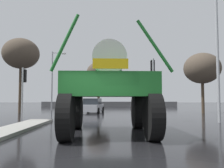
{
  "coord_description": "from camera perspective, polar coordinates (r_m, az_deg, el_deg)",
  "views": [
    {
      "loc": [
        0.52,
        -6.42,
        1.54
      ],
      "look_at": [
        0.53,
        6.21,
        2.33
      ],
      "focal_mm": 36.49,
      "sensor_mm": 36.0,
      "label": 1
    }
  ],
  "objects": [
    {
      "name": "bare_tree_far_center",
      "position": [
        38.92,
        -3.41,
        2.88
      ],
      "size": [
        4.04,
        4.04,
        7.69
      ],
      "color": "#473828",
      "rests_on": "ground"
    },
    {
      "name": "roadside_barrier",
      "position": [
        42.76,
        -0.73,
        -5.05
      ],
      "size": [
        25.42,
        0.24,
        0.9
      ],
      "primitive_type": "cube",
      "color": "#59595B",
      "rests_on": "ground"
    },
    {
      "name": "oversize_sprayer",
      "position": [
        9.99,
        -0.89,
        -1.29
      ],
      "size": [
        4.48,
        5.47,
        4.59
      ],
      "rotation": [
        0.0,
        0.0,
        1.62
      ],
      "color": "black",
      "rests_on": "ground"
    },
    {
      "name": "median_island",
      "position": [
        10.95,
        -25.82,
        -10.91
      ],
      "size": [
        1.46,
        10.96,
        0.15
      ],
      "primitive_type": "cube",
      "color": "#9E9B93",
      "rests_on": "ground"
    },
    {
      "name": "traffic_signal_far_left",
      "position": [
        34.89,
        7.27,
        -1.75
      ],
      "size": [
        0.24,
        0.55,
        3.62
      ],
      "color": "#A8AAAF",
      "rests_on": "ground"
    },
    {
      "name": "traffic_signal_near_left",
      "position": [
        15.89,
        -21.32,
        0.37
      ],
      "size": [
        0.24,
        0.54,
        3.52
      ],
      "color": "#A8AAAF",
      "rests_on": "ground"
    },
    {
      "name": "traffic_signal_near_right",
      "position": [
        15.08,
        10.17,
        2.08
      ],
      "size": [
        0.24,
        0.54,
        4.13
      ],
      "color": "#A8AAAF",
      "rests_on": "ground"
    },
    {
      "name": "streetlight_far_left",
      "position": [
        29.88,
        -14.57,
        1.61
      ],
      "size": [
        1.82,
        0.24,
        7.5
      ],
      "color": "#A8AAAF",
      "rests_on": "ground"
    },
    {
      "name": "sedan_ahead",
      "position": [
        24.54,
        -4.86,
        -5.5
      ],
      "size": [
        2.3,
        4.29,
        1.52
      ],
      "rotation": [
        0.0,
        0.0,
        1.44
      ],
      "color": "#B7B7BF",
      "rests_on": "ground"
    },
    {
      "name": "ground_plane",
      "position": [
        24.47,
        -1.26,
        -7.19
      ],
      "size": [
        120.0,
        120.0,
        0.0
      ],
      "primitive_type": "plane",
      "color": "black"
    },
    {
      "name": "bare_tree_left",
      "position": [
        26.49,
        -21.87,
        7.02
      ],
      "size": [
        3.85,
        3.85,
        7.97
      ],
      "color": "#473828",
      "rests_on": "ground"
    },
    {
      "name": "bare_tree_right",
      "position": [
        25.46,
        21.61,
        3.64
      ],
      "size": [
        3.75,
        3.75,
        6.24
      ],
      "color": "#473828",
      "rests_on": "ground"
    },
    {
      "name": "streetlight_near_right",
      "position": [
        16.29,
        25.2,
        7.91
      ],
      "size": [
        1.62,
        0.24,
        8.54
      ],
      "color": "#A8AAAF",
      "rests_on": "ground"
    }
  ]
}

